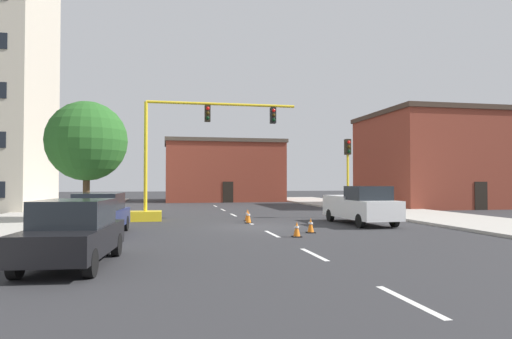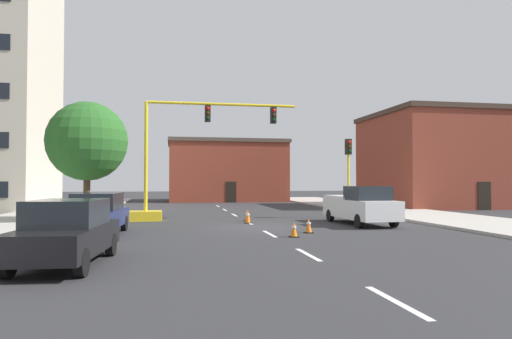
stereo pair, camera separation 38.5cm
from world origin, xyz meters
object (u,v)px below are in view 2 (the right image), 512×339
traffic_light_pole_right (348,160)px  tree_left_near (87,141)px  traffic_signal_gantry (168,181)px  traffic_cone_roadside_d (309,226)px  pickup_truck_white (360,206)px  traffic_cone_roadside_c (294,229)px  traffic_cone_roadside_a (248,217)px  traffic_cone_roadside_b (247,215)px  sedan_navy_mid_left (97,213)px  sedan_black_near_left (67,232)px

traffic_light_pole_right → tree_left_near: tree_left_near is taller
traffic_signal_gantry → traffic_cone_roadside_d: 9.82m
pickup_truck_white → traffic_cone_roadside_c: 6.67m
pickup_truck_white → traffic_cone_roadside_c: size_ratio=8.73×
traffic_cone_roadside_a → traffic_cone_roadside_b: size_ratio=1.07×
traffic_light_pole_right → sedan_navy_mid_left: traffic_light_pole_right is taller
sedan_black_near_left → traffic_cone_roadside_c: (7.56, 4.81, -0.58)m
sedan_navy_mid_left → tree_left_near: bearing=103.9°
sedan_navy_mid_left → traffic_signal_gantry: bearing=66.3°
traffic_cone_roadside_b → tree_left_near: bearing=175.4°
pickup_truck_white → sedan_black_near_left: (-12.37, -9.37, -0.09)m
traffic_signal_gantry → traffic_light_pole_right: 10.80m
traffic_light_pole_right → traffic_cone_roadside_c: 10.64m
traffic_cone_roadside_b → traffic_light_pole_right: bearing=7.6°
sedan_black_near_left → pickup_truck_white: bearing=37.1°
traffic_cone_roadside_b → traffic_cone_roadside_c: size_ratio=1.06×
pickup_truck_white → sedan_navy_mid_left: size_ratio=1.18×
traffic_cone_roadside_c → traffic_cone_roadside_d: bearing=52.0°
traffic_signal_gantry → traffic_cone_roadside_b: 4.94m
traffic_signal_gantry → tree_left_near: size_ratio=1.47×
traffic_cone_roadside_a → traffic_cone_roadside_b: traffic_cone_roadside_a is taller
sedan_navy_mid_left → traffic_cone_roadside_c: 8.21m
sedan_navy_mid_left → sedan_black_near_left: bearing=-87.5°
sedan_black_near_left → traffic_light_pole_right: bearing=44.8°
traffic_cone_roadside_a → pickup_truck_white: bearing=-16.9°
tree_left_near → traffic_light_pole_right: bearing=0.6°
traffic_signal_gantry → sedan_navy_mid_left: bearing=-113.7°
traffic_signal_gantry → traffic_cone_roadside_b: traffic_signal_gantry is taller
traffic_cone_roadside_c → sedan_navy_mid_left: bearing=163.9°
sedan_black_near_left → sedan_navy_mid_left: (-0.31, 7.08, 0.00)m
traffic_cone_roadside_a → traffic_cone_roadside_c: (0.81, -6.27, -0.04)m
sedan_black_near_left → traffic_cone_roadside_c: 8.97m
traffic_cone_roadside_c → traffic_cone_roadside_b: bearing=94.9°
traffic_cone_roadside_c → traffic_light_pole_right: bearing=55.7°
sedan_navy_mid_left → traffic_cone_roadside_c: size_ratio=7.41×
tree_left_near → pickup_truck_white: bearing=-14.5°
traffic_cone_roadside_c → traffic_cone_roadside_d: 1.64m
traffic_cone_roadside_a → traffic_cone_roadside_d: bearing=-69.9°
traffic_cone_roadside_a → traffic_cone_roadside_d: (1.82, -4.98, -0.03)m
traffic_cone_roadside_d → tree_left_near: bearing=146.2°
traffic_light_pole_right → traffic_cone_roadside_c: (-5.72, -8.37, -3.22)m
traffic_light_pole_right → tree_left_near: bearing=-179.4°
pickup_truck_white → traffic_cone_roadside_b: pickup_truck_white is taller
sedan_black_near_left → traffic_cone_roadside_a: bearing=58.7°
tree_left_near → traffic_cone_roadside_c: size_ratio=10.47×
tree_left_near → traffic_cone_roadside_a: 9.63m
traffic_light_pole_right → traffic_cone_roadside_b: 7.18m
sedan_black_near_left → sedan_navy_mid_left: same height
pickup_truck_white → traffic_cone_roadside_c: (-4.81, -4.57, -0.67)m
traffic_signal_gantry → traffic_cone_roadside_c: 10.32m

